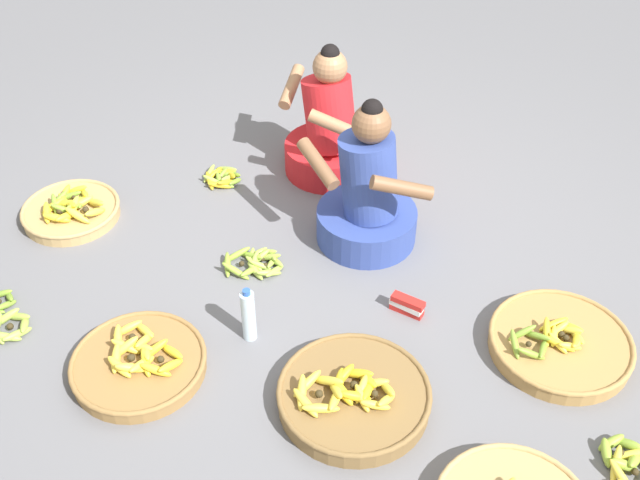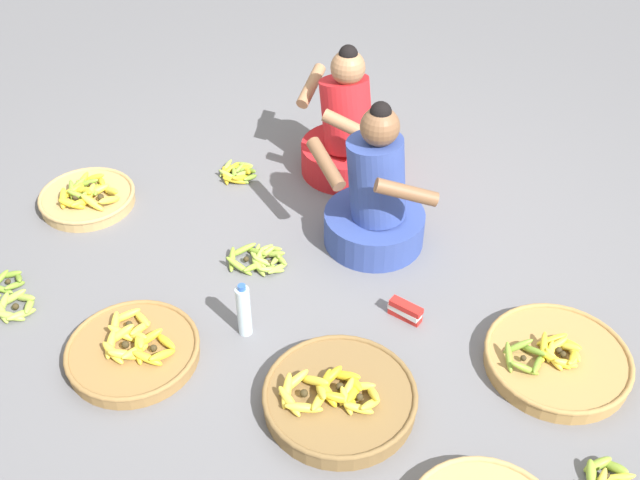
% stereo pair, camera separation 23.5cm
% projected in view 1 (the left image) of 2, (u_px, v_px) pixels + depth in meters
% --- Properties ---
extents(ground_plane, '(10.00, 10.00, 0.00)m').
position_uv_depth(ground_plane, '(341.00, 272.00, 3.76)').
color(ground_plane, slate).
extents(vendor_woman_front, '(0.73, 0.52, 0.82)m').
position_uv_depth(vendor_woman_front, '(367.00, 198.00, 3.79)').
color(vendor_woman_front, '#334793').
rests_on(vendor_woman_front, ground).
extents(vendor_woman_behind, '(0.66, 0.54, 0.79)m').
position_uv_depth(vendor_woman_behind, '(329.00, 133.00, 4.29)').
color(vendor_woman_behind, red).
rests_on(vendor_woman_behind, ground).
extents(banana_basket_back_right, '(0.64, 0.64, 0.17)m').
position_uv_depth(banana_basket_back_right, '(353.00, 395.00, 3.10)').
color(banana_basket_back_right, brown).
rests_on(banana_basket_back_right, ground).
extents(banana_basket_front_center, '(0.59, 0.59, 0.15)m').
position_uv_depth(banana_basket_front_center, '(139.00, 363.00, 3.24)').
color(banana_basket_front_center, olive).
rests_on(banana_basket_front_center, ground).
extents(banana_basket_back_center, '(0.64, 0.64, 0.14)m').
position_uv_depth(banana_basket_back_center, '(560.00, 343.00, 3.33)').
color(banana_basket_back_center, '#A87F47').
rests_on(banana_basket_back_center, ground).
extents(banana_basket_mid_left, '(0.53, 0.53, 0.15)m').
position_uv_depth(banana_basket_mid_left, '(71.00, 210.00, 4.07)').
color(banana_basket_mid_left, tan).
rests_on(banana_basket_mid_left, ground).
extents(loose_bananas_back_left, '(0.24, 0.22, 0.09)m').
position_uv_depth(loose_bananas_back_left, '(222.00, 177.00, 4.34)').
color(loose_bananas_back_left, gold).
rests_on(loose_bananas_back_left, ground).
extents(loose_bananas_near_bicycle, '(0.28, 0.26, 0.10)m').
position_uv_depth(loose_bananas_near_bicycle, '(628.00, 462.00, 2.88)').
color(loose_bananas_near_bicycle, '#8CAD38').
rests_on(loose_bananas_near_bicycle, ground).
extents(loose_bananas_front_right, '(0.33, 0.30, 0.10)m').
position_uv_depth(loose_bananas_front_right, '(256.00, 262.00, 3.77)').
color(loose_bananas_front_right, '#9EB747').
rests_on(loose_bananas_front_right, ground).
extents(water_bottle, '(0.06, 0.06, 0.29)m').
position_uv_depth(water_bottle, '(248.00, 315.00, 3.34)').
color(water_bottle, silver).
rests_on(water_bottle, ground).
extents(packet_carton_stack, '(0.17, 0.06, 0.09)m').
position_uv_depth(packet_carton_stack, '(407.00, 305.00, 3.51)').
color(packet_carton_stack, red).
rests_on(packet_carton_stack, ground).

